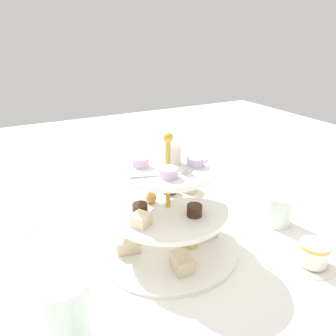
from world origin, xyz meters
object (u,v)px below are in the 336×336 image
at_px(water_glass_short_left, 278,210).
at_px(water_glass_mid_back, 188,182).
at_px(tiered_serving_stand, 168,216).
at_px(teacup_with_saucer, 313,255).
at_px(water_glass_tall_right, 68,316).
at_px(butter_knife_left, 45,218).

distance_m(water_glass_short_left, water_glass_mid_back, 0.25).
xyz_separation_m(tiered_serving_stand, water_glass_short_left, (0.27, -0.04, -0.04)).
bearing_deg(teacup_with_saucer, tiered_serving_stand, 140.77).
bearing_deg(water_glass_tall_right, tiered_serving_stand, 31.96).
xyz_separation_m(tiered_serving_stand, water_glass_mid_back, (0.16, 0.19, -0.04)).
distance_m(water_glass_short_left, butter_knife_left, 0.57).
xyz_separation_m(water_glass_tall_right, water_glass_mid_back, (0.40, 0.34, -0.02)).
xyz_separation_m(water_glass_tall_right, teacup_with_saucer, (0.46, -0.04, -0.04)).
bearing_deg(water_glass_tall_right, water_glass_short_left, 11.93).
relative_size(tiered_serving_stand, teacup_with_saucer, 3.33).
relative_size(teacup_with_saucer, water_glass_mid_back, 1.12).
bearing_deg(water_glass_short_left, tiered_serving_stand, 171.84).
bearing_deg(teacup_with_saucer, water_glass_tall_right, 175.42).
distance_m(water_glass_tall_right, water_glass_mid_back, 0.52).
height_order(teacup_with_saucer, butter_knife_left, teacup_with_saucer).
bearing_deg(butter_knife_left, water_glass_tall_right, 40.49).
bearing_deg(water_glass_tall_right, butter_knife_left, 87.47).
bearing_deg(tiered_serving_stand, teacup_with_saucer, -39.23).
xyz_separation_m(butter_knife_left, water_glass_mid_back, (0.38, -0.06, 0.04)).
height_order(tiered_serving_stand, water_glass_mid_back, tiered_serving_stand).
bearing_deg(water_glass_tall_right, teacup_with_saucer, -4.58).
distance_m(tiered_serving_stand, water_glass_mid_back, 0.25).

